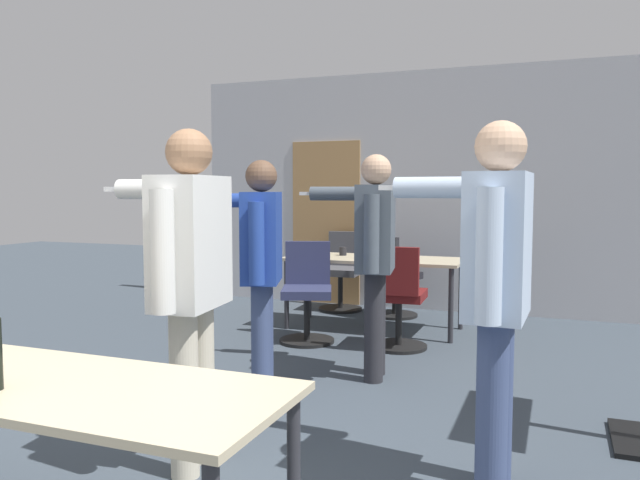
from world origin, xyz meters
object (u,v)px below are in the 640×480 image
(office_chair_far_right, at_px, (397,301))
(person_far_watching, at_px, (494,273))
(office_chair_near_pushed, at_px, (307,295))
(office_chair_mid_tucked, at_px, (342,273))
(drink_cup, at_px, (343,251))
(person_left_plaid, at_px, (374,245))
(office_chair_far_left, at_px, (391,279))
(person_near_casual, at_px, (260,255))
(person_right_polo, at_px, (188,268))

(office_chair_far_right, bearing_deg, person_far_watching, -69.76)
(office_chair_near_pushed, xyz_separation_m, office_chair_mid_tucked, (-0.21, 1.62, -0.01))
(office_chair_near_pushed, height_order, drink_cup, office_chair_near_pushed)
(person_left_plaid, distance_m, office_chair_far_right, 1.05)
(person_left_plaid, height_order, office_chair_far_left, person_left_plaid)
(person_near_casual, xyz_separation_m, office_chair_far_left, (0.18, 2.93, -0.55))
(person_left_plaid, xyz_separation_m, person_near_casual, (-0.63, -0.65, -0.03))
(person_right_polo, xyz_separation_m, person_far_watching, (1.47, 0.28, 0.01))
(person_near_casual, xyz_separation_m, person_far_watching, (1.67, -0.91, 0.06))
(person_right_polo, xyz_separation_m, person_near_casual, (-0.19, 1.19, -0.06))
(person_far_watching, bearing_deg, office_chair_far_right, 25.67)
(person_near_casual, bearing_deg, drink_cup, -14.23)
(office_chair_mid_tucked, bearing_deg, person_near_casual, 95.80)
(office_chair_far_right, height_order, drink_cup, office_chair_far_right)
(person_left_plaid, distance_m, office_chair_near_pushed, 1.43)
(person_near_casual, height_order, office_chair_mid_tucked, person_near_casual)
(office_chair_far_right, xyz_separation_m, office_chair_near_pushed, (-0.89, 0.04, -0.01))
(person_far_watching, bearing_deg, office_chair_far_left, 23.29)
(office_chair_mid_tucked, bearing_deg, person_far_watching, 114.80)
(drink_cup, bearing_deg, office_chair_far_right, -46.28)
(person_left_plaid, distance_m, drink_cup, 1.93)
(person_right_polo, xyz_separation_m, drink_cup, (-0.40, 3.57, -0.26))
(person_near_casual, height_order, person_far_watching, person_far_watching)
(person_left_plaid, xyz_separation_m, drink_cup, (-0.84, 1.73, -0.23))
(person_left_plaid, xyz_separation_m, office_chair_far_right, (-0.03, 0.88, -0.57))
(person_left_plaid, height_order, drink_cup, person_left_plaid)
(person_left_plaid, xyz_separation_m, office_chair_near_pushed, (-0.92, 0.92, -0.58))
(person_left_plaid, bearing_deg, drink_cup, 15.78)
(person_right_polo, height_order, person_far_watching, person_far_watching)
(person_right_polo, distance_m, person_near_casual, 1.21)
(person_right_polo, xyz_separation_m, office_chair_far_right, (0.41, 2.72, -0.60))
(office_chair_far_right, bearing_deg, office_chair_near_pushed, 174.06)
(person_right_polo, bearing_deg, office_chair_mid_tucked, 2.03)
(person_near_casual, xyz_separation_m, office_chair_mid_tucked, (-0.49, 3.19, -0.55))
(person_far_watching, distance_m, drink_cup, 3.79)
(person_left_plaid, relative_size, drink_cup, 18.86)
(person_right_polo, bearing_deg, person_near_casual, 2.35)
(person_left_plaid, height_order, office_chair_far_right, person_left_plaid)
(office_chair_far_right, distance_m, office_chair_mid_tucked, 1.99)
(person_left_plaid, height_order, office_chair_mid_tucked, person_left_plaid)
(person_far_watching, xyz_separation_m, office_chair_mid_tucked, (-2.16, 4.10, -0.62))
(office_chair_far_right, relative_size, drink_cup, 10.49)
(person_right_polo, xyz_separation_m, office_chair_near_pushed, (-0.48, 2.77, -0.60))
(person_right_polo, relative_size, drink_cup, 19.27)
(office_chair_far_right, height_order, office_chair_far_left, office_chair_far_right)
(office_chair_far_right, bearing_deg, office_chair_mid_tucked, 120.15)
(person_near_casual, relative_size, drink_cup, 18.19)
(person_right_polo, distance_m, office_chair_far_left, 4.17)
(office_chair_near_pushed, distance_m, office_chair_far_left, 1.43)
(office_chair_mid_tucked, bearing_deg, office_chair_far_left, 155.77)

